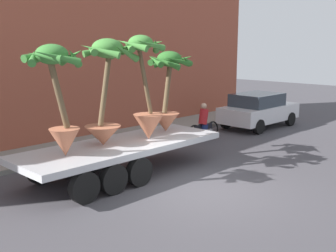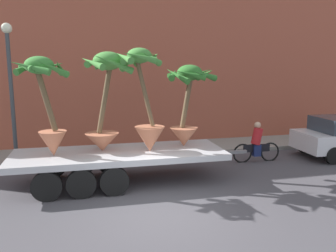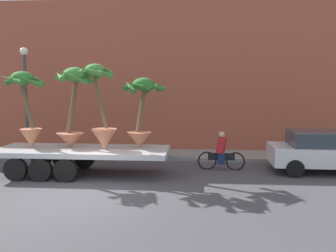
# 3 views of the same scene
# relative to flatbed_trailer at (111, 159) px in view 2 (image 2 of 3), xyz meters

# --- Properties ---
(ground_plane) EXTENTS (60.00, 60.00, 0.00)m
(ground_plane) POSITION_rel_flatbed_trailer_xyz_m (0.99, -2.46, -0.77)
(ground_plane) COLOR #423F44
(sidewalk) EXTENTS (24.00, 2.20, 0.15)m
(sidewalk) POSITION_rel_flatbed_trailer_xyz_m (0.99, 3.64, -0.69)
(sidewalk) COLOR gray
(sidewalk) RESTS_ON ground
(building_facade) EXTENTS (24.00, 1.20, 7.45)m
(building_facade) POSITION_rel_flatbed_trailer_xyz_m (0.99, 5.34, 2.96)
(building_facade) COLOR #9E4C38
(building_facade) RESTS_ON ground
(flatbed_trailer) EXTENTS (7.38, 2.30, 0.98)m
(flatbed_trailer) POSITION_rel_flatbed_trailer_xyz_m (0.00, 0.00, 0.00)
(flatbed_trailer) COLOR #B7BABF
(flatbed_trailer) RESTS_ON ground
(potted_palm_rear) EXTENTS (1.45, 1.26, 3.08)m
(potted_palm_rear) POSITION_rel_flatbed_trailer_xyz_m (1.05, -0.20, 1.64)
(potted_palm_rear) COLOR #B26647
(potted_palm_rear) RESTS_ON flatbed_trailer
(potted_palm_middle) EXTENTS (1.55, 1.57, 2.98)m
(potted_palm_middle) POSITION_rel_flatbed_trailer_xyz_m (-0.10, 0.21, 1.75)
(potted_palm_middle) COLOR #B26647
(potted_palm_middle) RESTS_ON flatbed_trailer
(potted_palm_front) EXTENTS (1.63, 1.68, 2.60)m
(potted_palm_front) POSITION_rel_flatbed_trailer_xyz_m (2.48, 0.24, 1.64)
(potted_palm_front) COLOR #B26647
(potted_palm_front) RESTS_ON flatbed_trailer
(potted_palm_extra) EXTENTS (1.55, 1.55, 2.83)m
(potted_palm_extra) POSITION_rel_flatbed_trailer_xyz_m (-1.76, -0.03, 1.82)
(potted_palm_extra) COLOR #B26647
(potted_palm_extra) RESTS_ON flatbed_trailer
(cyclist) EXTENTS (1.84, 0.36, 1.54)m
(cyclist) POSITION_rel_flatbed_trailer_xyz_m (5.48, 1.14, -0.10)
(cyclist) COLOR black
(cyclist) RESTS_ON ground
(street_lamp) EXTENTS (0.36, 0.36, 4.83)m
(street_lamp) POSITION_rel_flatbed_trailer_xyz_m (-3.15, 2.84, 2.46)
(street_lamp) COLOR #383D42
(street_lamp) RESTS_ON sidewalk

